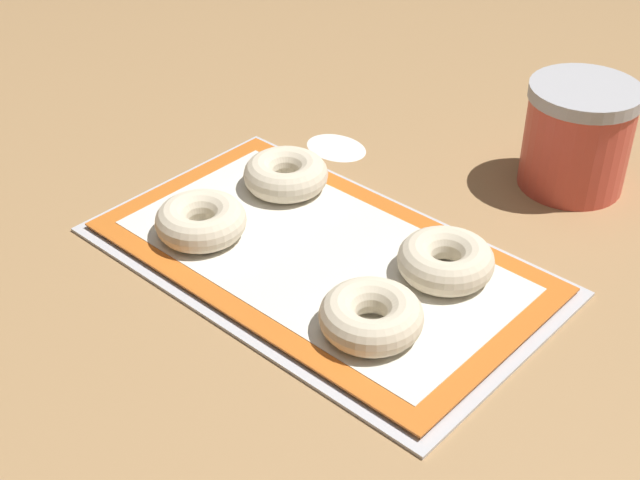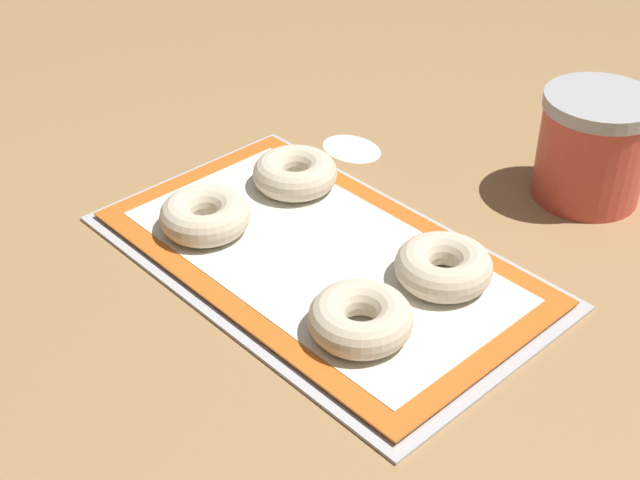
# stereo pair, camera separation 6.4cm
# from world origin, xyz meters

# --- Properties ---
(ground_plane) EXTENTS (2.80, 2.80, 0.00)m
(ground_plane) POSITION_xyz_m (0.00, 0.00, 0.00)
(ground_plane) COLOR #A87F51
(baking_tray) EXTENTS (0.51, 0.30, 0.01)m
(baking_tray) POSITION_xyz_m (0.01, 0.02, 0.00)
(baking_tray) COLOR silver
(baking_tray) RESTS_ON ground_plane
(baking_mat) EXTENTS (0.48, 0.28, 0.00)m
(baking_mat) POSITION_xyz_m (0.01, 0.02, 0.01)
(baking_mat) COLOR orange
(baking_mat) RESTS_ON baking_tray
(bagel_front_left) EXTENTS (0.10, 0.10, 0.04)m
(bagel_front_left) POSITION_xyz_m (-0.11, -0.04, 0.03)
(bagel_front_left) COLOR beige
(bagel_front_left) RESTS_ON baking_mat
(bagel_front_right) EXTENTS (0.10, 0.10, 0.04)m
(bagel_front_right) POSITION_xyz_m (0.14, -0.04, 0.03)
(bagel_front_right) COLOR beige
(bagel_front_right) RESTS_ON baking_mat
(bagel_back_left) EXTENTS (0.10, 0.10, 0.04)m
(bagel_back_left) POSITION_xyz_m (-0.11, 0.09, 0.03)
(bagel_back_left) COLOR beige
(bagel_back_left) RESTS_ON baking_mat
(bagel_back_right) EXTENTS (0.10, 0.10, 0.04)m
(bagel_back_right) POSITION_xyz_m (0.14, 0.08, 0.03)
(bagel_back_right) COLOR beige
(bagel_back_right) RESTS_ON baking_mat
(flour_canister) EXTENTS (0.13, 0.13, 0.13)m
(flour_canister) POSITION_xyz_m (0.13, 0.35, 0.07)
(flour_canister) COLOR #DB4C3D
(flour_canister) RESTS_ON ground_plane
(flour_patch_near) EXTENTS (0.09, 0.07, 0.00)m
(flour_patch_near) POSITION_xyz_m (-0.14, 0.22, 0.00)
(flour_patch_near) COLOR white
(flour_patch_near) RESTS_ON ground_plane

